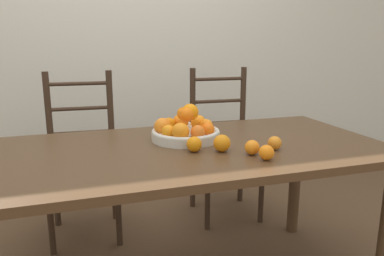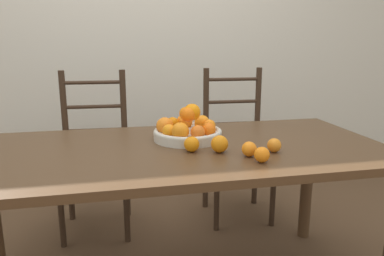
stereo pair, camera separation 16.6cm
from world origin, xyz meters
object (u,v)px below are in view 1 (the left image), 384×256
fruit_bowl (185,130)px  orange_loose_4 (222,143)px  orange_loose_3 (266,152)px  chair_right (224,148)px  orange_loose_0 (194,144)px  orange_loose_1 (275,143)px  orange_loose_2 (252,147)px  chair_left (83,161)px

fruit_bowl → orange_loose_4: fruit_bowl is taller
orange_loose_4 → orange_loose_3: bearing=-52.5°
fruit_bowl → chair_right: chair_right is taller
fruit_bowl → orange_loose_0: fruit_bowl is taller
fruit_bowl → orange_loose_1: 0.43m
orange_loose_0 → chair_right: size_ratio=0.07×
orange_loose_2 → chair_right: 1.05m
orange_loose_1 → orange_loose_2: size_ratio=0.97×
fruit_bowl → chair_right: (0.48, 0.65, -0.31)m
orange_loose_1 → orange_loose_2: (-0.13, -0.03, 0.00)m
fruit_bowl → orange_loose_2: size_ratio=5.25×
fruit_bowl → orange_loose_3: bearing=-61.6°
orange_loose_0 → chair_left: chair_left is taller
orange_loose_1 → orange_loose_0: bearing=166.8°
orange_loose_3 → orange_loose_2: bearing=104.4°
orange_loose_4 → orange_loose_2: bearing=-37.7°
orange_loose_2 → fruit_bowl: bearing=121.5°
orange_loose_2 → orange_loose_1: bearing=15.2°
orange_loose_3 → orange_loose_4: bearing=127.5°
orange_loose_0 → orange_loose_1: bearing=-13.2°
fruit_bowl → orange_loose_2: bearing=-58.5°
chair_right → chair_left: bearing=-177.4°
chair_right → orange_loose_1: bearing=-97.0°
orange_loose_0 → orange_loose_2: orange_loose_0 is taller
fruit_bowl → chair_left: 0.86m
orange_loose_2 → orange_loose_3: same height
fruit_bowl → orange_loose_2: (0.20, -0.32, -0.02)m
orange_loose_0 → orange_loose_3: orange_loose_0 is taller
orange_loose_2 → orange_loose_4: size_ratio=0.84×
orange_loose_0 → chair_right: (0.50, 0.85, -0.30)m
fruit_bowl → orange_loose_0: (-0.02, -0.20, -0.01)m
orange_loose_3 → orange_loose_4: (-0.13, 0.16, 0.01)m
orange_loose_1 → orange_loose_4: 0.23m
orange_loose_1 → chair_right: size_ratio=0.06×
fruit_bowl → orange_loose_2: 0.37m
fruit_bowl → orange_loose_1: fruit_bowl is taller
orange_loose_1 → orange_loose_4: size_ratio=0.81×
orange_loose_0 → orange_loose_3: size_ratio=1.08×
fruit_bowl → orange_loose_3: 0.46m
fruit_bowl → orange_loose_1: (0.32, -0.28, -0.02)m
orange_loose_4 → chair_left: size_ratio=0.07×
fruit_bowl → chair_right: size_ratio=0.32×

